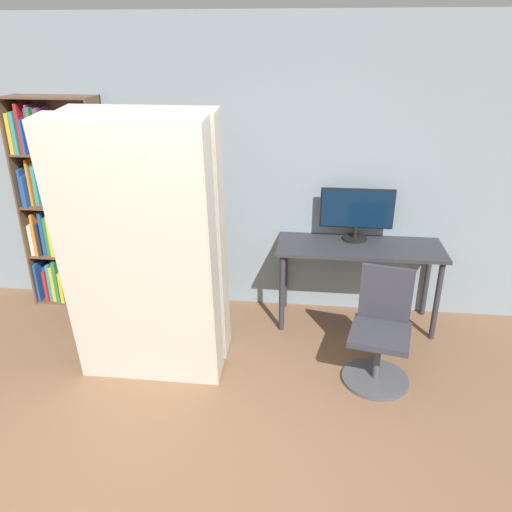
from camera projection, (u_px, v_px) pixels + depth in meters
The scene contains 7 objects.
wall_back at pixel (226, 171), 4.63m from camera, with size 8.00×0.06×2.70m.
desk at pixel (359, 257), 4.49m from camera, with size 1.47×0.56×0.78m.
monitor at pixel (357, 211), 4.48m from camera, with size 0.66×0.22×0.48m.
office_chair at pixel (380, 338), 3.84m from camera, with size 0.52×0.52×0.90m.
bookshelf at pixel (56, 207), 4.81m from camera, with size 0.81×0.31×2.02m.
mattress_near at pixel (139, 261), 3.53m from camera, with size 1.10×0.46×2.05m.
mattress_far at pixel (155, 242), 3.87m from camera, with size 1.10×0.44×2.05m.
Camera 1 is at (0.79, -1.73, 2.46)m, focal length 35.00 mm.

